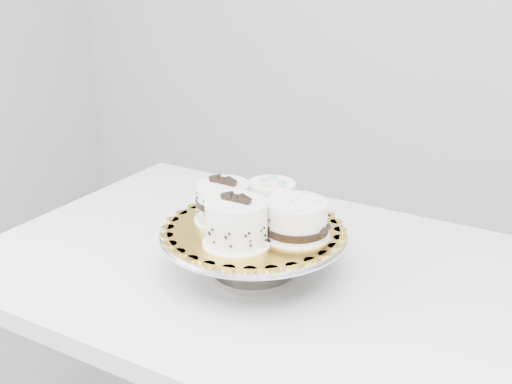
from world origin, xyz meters
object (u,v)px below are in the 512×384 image
at_px(cake_banded, 223,203).
at_px(table, 269,301).
at_px(cake_ribbon, 297,220).
at_px(cake_board, 254,229).
at_px(cake_swirl, 236,223).
at_px(cake_stand, 254,245).
at_px(cake_dots, 271,199).

bearing_deg(cake_banded, table, 36.12).
bearing_deg(cake_ribbon, cake_board, -179.77).
relative_size(cake_board, cake_banded, 2.86).
distance_m(cake_swirl, cake_banded, 0.11).
relative_size(cake_stand, cake_ribbon, 2.67).
relative_size(cake_banded, cake_ribbon, 0.86).
distance_m(cake_stand, cake_board, 0.03).
bearing_deg(cake_stand, cake_dots, 87.79).
relative_size(table, cake_banded, 10.55).
relative_size(cake_stand, cake_swirl, 2.90).
distance_m(cake_stand, cake_dots, 0.10).
xyz_separation_m(table, cake_dots, (-0.00, 0.01, 0.22)).
distance_m(table, cake_board, 0.19).
height_order(table, cake_ribbon, cake_ribbon).
xyz_separation_m(cake_stand, cake_swirl, (0.00, -0.07, 0.07)).
bearing_deg(table, cake_banded, -145.52).
xyz_separation_m(cake_swirl, cake_ribbon, (0.08, 0.08, -0.01)).
bearing_deg(cake_ribbon, cake_stand, -179.77).
distance_m(cake_swirl, cake_dots, 0.14).
relative_size(table, cake_stand, 3.39).
relative_size(cake_dots, cake_ribbon, 0.92).
relative_size(table, cake_swirl, 9.80).
bearing_deg(cake_dots, cake_ribbon, -12.80).
distance_m(cake_board, cake_swirl, 0.08).
xyz_separation_m(cake_board, cake_swirl, (0.00, -0.07, 0.04)).
bearing_deg(cake_swirl, cake_dots, 93.00).
height_order(table, cake_board, cake_board).
distance_m(cake_stand, cake_banded, 0.10).
bearing_deg(cake_dots, cake_swirl, -65.84).
relative_size(table, cake_ribbon, 9.04).
xyz_separation_m(cake_stand, cake_dots, (0.00, 0.07, 0.07)).
xyz_separation_m(table, cake_swirl, (-0.00, -0.12, 0.22)).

